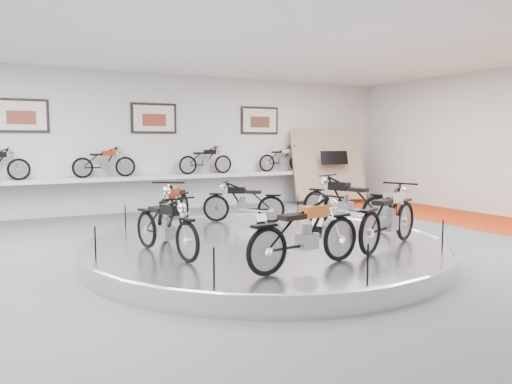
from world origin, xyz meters
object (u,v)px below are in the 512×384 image
bike_c (175,207)px  bike_f (389,216)px  bike_a (346,201)px  bike_e (306,233)px  bike_b (243,202)px  shelf (158,177)px  bike_d (166,225)px  display_platform (266,248)px

bike_c → bike_f: 3.94m
bike_a → bike_c: (-3.30, 1.00, -0.02)m
bike_f → bike_e: bearing=169.5°
bike_a → bike_b: bearing=25.7°
shelf → bike_a: bike_a is taller
bike_d → bike_e: (1.46, -1.69, 0.04)m
bike_e → bike_a: bearing=34.0°
display_platform → bike_d: bike_d is taller
shelf → bike_e: (-0.47, -8.36, -0.20)m
display_platform → bike_e: bearing=-103.5°
bike_a → bike_e: bearing=112.8°
bike_a → bike_f: 1.96m
bike_c → display_platform: bearing=74.9°
bike_a → bike_e: 3.46m
shelf → bike_c: (-1.22, -5.02, -0.18)m
bike_e → bike_f: bearing=4.9°
bike_a → bike_b: bike_a is taller
bike_c → bike_d: size_ratio=1.10×
bike_a → bike_f: bike_a is taller
shelf → bike_d: size_ratio=6.91×
display_platform → bike_b: bike_b is taller
bike_b → bike_f: 3.55m
shelf → bike_e: 8.37m
shelf → bike_b: 4.51m
display_platform → bike_c: bike_c is taller
display_platform → bike_f: size_ratio=3.55×
bike_b → bike_f: size_ratio=0.85×
shelf → bike_d: (-1.93, -6.67, -0.23)m
display_platform → bike_f: bike_f is taller
shelf → bike_d: bearing=-106.1°
bike_a → bike_c: bike_a is taller
bike_a → bike_b: 2.20m
bike_c → bike_d: bike_c is taller
bike_b → bike_e: (-0.99, -3.88, 0.06)m
shelf → bike_e: bearing=-93.2°
shelf → bike_f: (1.49, -7.89, -0.17)m
bike_b → bike_c: 1.82m
bike_d → bike_f: (3.42, -1.22, 0.06)m
bike_a → bike_e: size_ratio=1.06×
shelf → bike_b: (0.52, -4.48, -0.25)m
bike_b → bike_d: bearing=78.4°
shelf → bike_e: bike_e is taller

